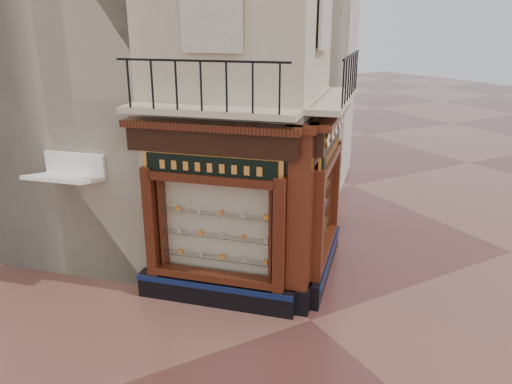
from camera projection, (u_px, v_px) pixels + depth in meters
ground at (311, 320)px, 10.23m from camera, size 80.00×80.00×0.00m
main_building at (185, 14)px, 13.37m from camera, size 11.31×11.31×12.00m
neighbour_left at (74, 33)px, 14.42m from camera, size 11.31×11.31×11.00m
neighbour_right at (228, 31)px, 16.72m from camera, size 11.31×11.31×11.00m
shopfront_left at (214, 218)px, 10.23m from camera, size 2.86×2.86×3.98m
shopfront_right at (324, 196)px, 11.54m from camera, size 2.86×2.86×3.98m
corner_pilaster at (300, 224)px, 10.02m from camera, size 0.85×0.85×3.98m
balcony at (276, 104)px, 10.10m from camera, size 5.94×2.97×1.03m
clock_a at (327, 140)px, 9.71m from camera, size 0.26×0.26×0.31m
clock_b at (332, 133)px, 10.34m from camera, size 0.27×0.27×0.34m
clock_c at (335, 127)px, 10.87m from camera, size 0.26×0.26×0.32m
clock_d at (339, 122)px, 11.47m from camera, size 0.29×0.29×0.36m
clock_e at (342, 118)px, 11.97m from camera, size 0.29×0.29×0.36m
awning at (78, 288)px, 11.47m from camera, size 1.65×1.65×0.24m
signboard_left at (211, 167)px, 9.80m from camera, size 2.12×2.12×0.57m
signboard_right at (330, 149)px, 11.16m from camera, size 2.03×2.03×0.54m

